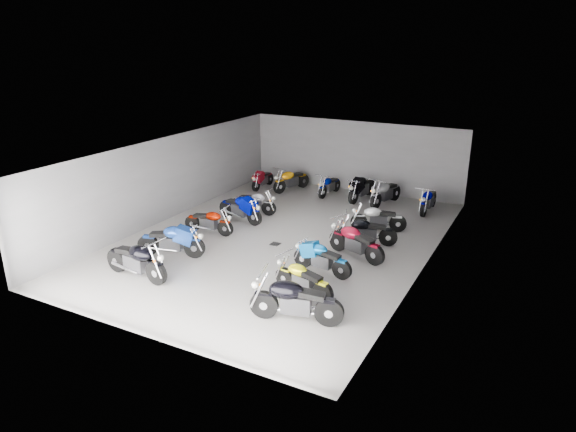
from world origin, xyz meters
The scene contains 23 objects.
ground centered at (0.00, 0.00, 0.00)m, with size 14.00×14.00×0.00m, color gray.
wall_back centered at (0.00, 7.00, 1.60)m, with size 10.00×0.10×3.20m, color slate.
wall_left centered at (-5.00, 0.00, 1.60)m, with size 0.10×14.00×3.20m, color slate.
wall_right centered at (5.00, 0.00, 1.60)m, with size 0.10×14.00×3.20m, color slate.
ceiling centered at (0.00, 0.00, 3.22)m, with size 10.00×14.00×0.04m, color black.
drain_grate centered at (0.00, -0.50, 0.01)m, with size 0.32×0.32×0.01m, color black.
motorcycle_left_a centered at (-2.33, -4.69, 0.57)m, with size 2.38×0.51×1.05m.
motorcycle_left_b centered at (-2.45, -2.96, 0.54)m, with size 2.18×0.88×0.99m.
motorcycle_left_d centered at (-2.59, -0.74, 0.47)m, with size 1.95×0.43×0.86m.
motorcycle_left_e centered at (-2.31, 0.92, 0.52)m, with size 2.15×0.63×0.96m.
motorcycle_left_f centered at (-2.34, 1.96, 0.47)m, with size 1.95×0.43×0.86m.
motorcycle_right_a centered at (2.91, -4.71, 0.58)m, with size 2.36×0.76×1.05m.
motorcycle_right_b centered at (2.46, -3.35, 0.47)m, with size 1.95×0.60×0.87m.
motorcycle_right_c centered at (2.34, -1.85, 0.48)m, with size 2.00×0.49×0.88m.
motorcycle_right_d centered at (2.82, -0.27, 0.53)m, with size 2.13×0.88×0.97m.
motorcycle_right_e centered at (2.78, 0.90, 0.49)m, with size 1.97×0.85×0.90m.
motorcycle_right_f centered at (2.70, 2.36, 0.49)m, with size 1.95×0.88×0.90m.
motorcycle_back_a centered at (-3.91, 5.29, 0.44)m, with size 0.36×1.84×0.81m.
motorcycle_back_b centered at (-2.53, 5.54, 0.51)m, with size 0.86×2.04×0.93m.
motorcycle_back_c centered at (-0.68, 5.71, 0.46)m, with size 0.41×1.90×0.84m.
motorcycle_back_d centered at (0.86, 5.71, 0.54)m, with size 0.53×2.26×0.99m.
motorcycle_back_e centered at (1.99, 5.51, 0.54)m, with size 0.68×2.23×0.99m.
motorcycle_back_f centered at (3.82, 5.43, 0.50)m, with size 0.41×2.08×0.91m.
Camera 1 is at (8.02, -14.79, 6.77)m, focal length 32.00 mm.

